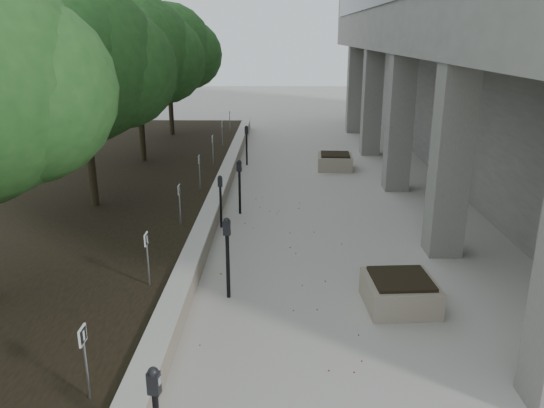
{
  "coord_description": "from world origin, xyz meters",
  "views": [
    {
      "loc": [
        -0.09,
        -4.79,
        4.52
      ],
      "look_at": [
        -0.29,
        6.72,
        0.85
      ],
      "focal_mm": 35.2,
      "sensor_mm": 36.0,
      "label": 1
    }
  ],
  "objects_px": {
    "crabapple_tree_3": "(84,96)",
    "parking_meter_2": "(228,258)",
    "parking_meter_4": "(221,202)",
    "parking_meter_3": "(240,187)",
    "parking_meter_5": "(247,145)",
    "crabapple_tree_5": "(169,70)",
    "planter_back": "(335,161)",
    "crabapple_tree_4": "(138,79)",
    "planter_front": "(400,292)"
  },
  "relations": [
    {
      "from": "crabapple_tree_4",
      "to": "parking_meter_2",
      "type": "xyz_separation_m",
      "value": [
        3.78,
        -9.15,
        -2.36
      ]
    },
    {
      "from": "crabapple_tree_5",
      "to": "parking_meter_3",
      "type": "distance_m",
      "value": 10.39
    },
    {
      "from": "crabapple_tree_5",
      "to": "crabapple_tree_3",
      "type": "bearing_deg",
      "value": -90.0
    },
    {
      "from": "crabapple_tree_5",
      "to": "planter_front",
      "type": "bearing_deg",
      "value": -64.82
    },
    {
      "from": "crabapple_tree_3",
      "to": "planter_front",
      "type": "distance_m",
      "value": 8.58
    },
    {
      "from": "parking_meter_2",
      "to": "planter_back",
      "type": "distance_m",
      "value": 10.09
    },
    {
      "from": "crabapple_tree_3",
      "to": "parking_meter_5",
      "type": "height_order",
      "value": "crabapple_tree_3"
    },
    {
      "from": "crabapple_tree_3",
      "to": "parking_meter_5",
      "type": "relative_size",
      "value": 3.79
    },
    {
      "from": "crabapple_tree_4",
      "to": "parking_meter_3",
      "type": "height_order",
      "value": "crabapple_tree_4"
    },
    {
      "from": "parking_meter_3",
      "to": "parking_meter_5",
      "type": "distance_m",
      "value": 5.5
    },
    {
      "from": "parking_meter_3",
      "to": "parking_meter_5",
      "type": "relative_size",
      "value": 1.01
    },
    {
      "from": "crabapple_tree_4",
      "to": "crabapple_tree_5",
      "type": "relative_size",
      "value": 1.0
    },
    {
      "from": "parking_meter_2",
      "to": "crabapple_tree_5",
      "type": "bearing_deg",
      "value": 107.08
    },
    {
      "from": "crabapple_tree_3",
      "to": "planter_back",
      "type": "height_order",
      "value": "crabapple_tree_3"
    },
    {
      "from": "crabapple_tree_5",
      "to": "parking_meter_2",
      "type": "xyz_separation_m",
      "value": [
        3.78,
        -14.15,
        -2.36
      ]
    },
    {
      "from": "crabapple_tree_3",
      "to": "parking_meter_2",
      "type": "bearing_deg",
      "value": -47.72
    },
    {
      "from": "crabapple_tree_3",
      "to": "planter_front",
      "type": "xyz_separation_m",
      "value": [
        6.78,
        -4.42,
        -2.85
      ]
    },
    {
      "from": "parking_meter_3",
      "to": "parking_meter_4",
      "type": "relative_size",
      "value": 1.1
    },
    {
      "from": "crabapple_tree_5",
      "to": "parking_meter_2",
      "type": "distance_m",
      "value": 14.84
    },
    {
      "from": "crabapple_tree_3",
      "to": "planter_back",
      "type": "relative_size",
      "value": 4.61
    },
    {
      "from": "crabapple_tree_5",
      "to": "parking_meter_5",
      "type": "relative_size",
      "value": 3.79
    },
    {
      "from": "crabapple_tree_4",
      "to": "planter_front",
      "type": "distance_m",
      "value": 11.96
    },
    {
      "from": "crabapple_tree_3",
      "to": "parking_meter_5",
      "type": "xyz_separation_m",
      "value": [
        3.47,
        6.06,
        -2.4
      ]
    },
    {
      "from": "crabapple_tree_4",
      "to": "crabapple_tree_5",
      "type": "bearing_deg",
      "value": 90.0
    },
    {
      "from": "parking_meter_4",
      "to": "parking_meter_5",
      "type": "relative_size",
      "value": 0.92
    },
    {
      "from": "parking_meter_2",
      "to": "parking_meter_5",
      "type": "xyz_separation_m",
      "value": [
        -0.31,
        10.21,
        -0.04
      ]
    },
    {
      "from": "crabapple_tree_3",
      "to": "planter_front",
      "type": "relative_size",
      "value": 4.62
    },
    {
      "from": "planter_front",
      "to": "crabapple_tree_5",
      "type": "bearing_deg",
      "value": 115.18
    },
    {
      "from": "parking_meter_4",
      "to": "planter_back",
      "type": "bearing_deg",
      "value": 57.94
    },
    {
      "from": "parking_meter_2",
      "to": "planter_front",
      "type": "xyz_separation_m",
      "value": [
        3.01,
        -0.27,
        -0.49
      ]
    },
    {
      "from": "parking_meter_3",
      "to": "planter_front",
      "type": "bearing_deg",
      "value": -47.34
    },
    {
      "from": "parking_meter_4",
      "to": "planter_back",
      "type": "distance_m",
      "value": 6.91
    },
    {
      "from": "parking_meter_2",
      "to": "parking_meter_4",
      "type": "relative_size",
      "value": 1.15
    },
    {
      "from": "crabapple_tree_5",
      "to": "parking_meter_2",
      "type": "relative_size",
      "value": 3.58
    },
    {
      "from": "crabapple_tree_5",
      "to": "parking_meter_5",
      "type": "distance_m",
      "value": 5.78
    },
    {
      "from": "crabapple_tree_4",
      "to": "planter_back",
      "type": "xyz_separation_m",
      "value": [
        6.6,
        0.52,
        -2.84
      ]
    },
    {
      "from": "planter_front",
      "to": "parking_meter_2",
      "type": "bearing_deg",
      "value": 174.82
    },
    {
      "from": "crabapple_tree_5",
      "to": "planter_back",
      "type": "relative_size",
      "value": 4.61
    },
    {
      "from": "parking_meter_5",
      "to": "crabapple_tree_5",
      "type": "bearing_deg",
      "value": 119.16
    },
    {
      "from": "parking_meter_3",
      "to": "crabapple_tree_4",
      "type": "bearing_deg",
      "value": 139.63
    },
    {
      "from": "crabapple_tree_5",
      "to": "parking_meter_4",
      "type": "bearing_deg",
      "value": -72.82
    },
    {
      "from": "parking_meter_4",
      "to": "crabapple_tree_3",
      "type": "bearing_deg",
      "value": 168.12
    },
    {
      "from": "crabapple_tree_5",
      "to": "parking_meter_3",
      "type": "bearing_deg",
      "value": -68.96
    },
    {
      "from": "planter_front",
      "to": "planter_back",
      "type": "bearing_deg",
      "value": 91.03
    },
    {
      "from": "crabapple_tree_3",
      "to": "parking_meter_2",
      "type": "height_order",
      "value": "crabapple_tree_3"
    },
    {
      "from": "parking_meter_2",
      "to": "parking_meter_3",
      "type": "xyz_separation_m",
      "value": [
        -0.14,
        4.71,
        -0.03
      ]
    },
    {
      "from": "parking_meter_3",
      "to": "planter_front",
      "type": "distance_m",
      "value": 5.91
    },
    {
      "from": "parking_meter_3",
      "to": "parking_meter_4",
      "type": "xyz_separation_m",
      "value": [
        -0.38,
        -1.07,
        -0.07
      ]
    },
    {
      "from": "parking_meter_3",
      "to": "parking_meter_2",
      "type": "bearing_deg",
      "value": -77.88
    },
    {
      "from": "crabapple_tree_3",
      "to": "crabapple_tree_4",
      "type": "relative_size",
      "value": 1.0
    }
  ]
}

